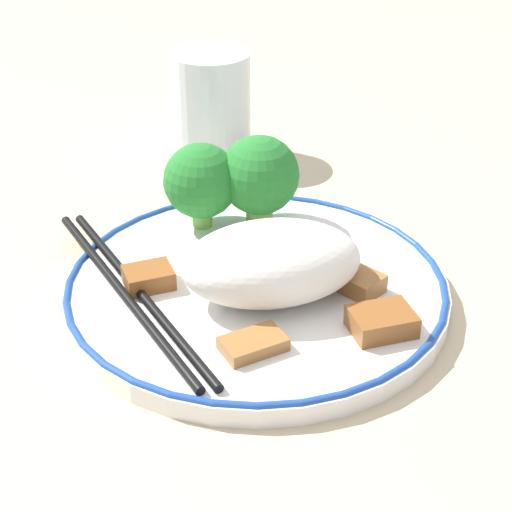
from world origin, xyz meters
name	(u,v)px	position (x,y,z in m)	size (l,w,h in m)	color
ground_plane	(256,299)	(0.00, 0.00, 0.00)	(3.00, 3.00, 0.00)	#C6B28E
plate	(256,288)	(0.00, 0.00, 0.01)	(0.25, 0.25, 0.02)	white
rice_mound	(271,263)	(0.01, -0.02, 0.04)	(0.11, 0.07, 0.05)	white
broccoli_back_left	(260,176)	(0.02, 0.08, 0.05)	(0.06, 0.06, 0.07)	#72AD4C
broccoli_back_center	(201,181)	(-0.02, 0.08, 0.05)	(0.05, 0.05, 0.06)	#72AD4C
meat_near_front	(149,278)	(-0.07, 0.01, 0.02)	(0.03, 0.03, 0.01)	brown
meat_near_left	(356,281)	(0.06, -0.02, 0.02)	(0.04, 0.04, 0.01)	#9E6633
meat_near_right	(382,322)	(0.06, -0.07, 0.02)	(0.04, 0.03, 0.01)	brown
meat_near_back	(265,261)	(0.01, 0.02, 0.02)	(0.03, 0.03, 0.01)	#995B28
meat_on_rice_edge	(253,344)	(-0.02, -0.07, 0.02)	(0.04, 0.03, 0.01)	#9E6633
chopsticks	(131,292)	(-0.08, 0.00, 0.02)	(0.08, 0.22, 0.01)	black
drinking_glass	(211,104)	(0.01, 0.24, 0.05)	(0.07, 0.07, 0.09)	silver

